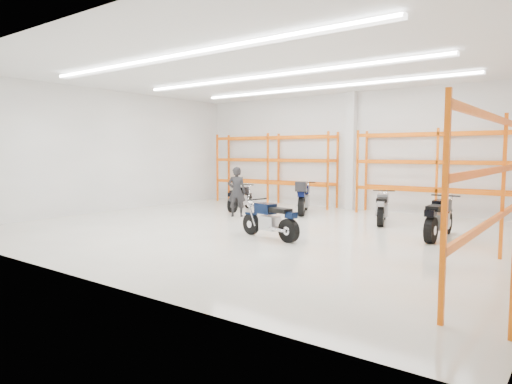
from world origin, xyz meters
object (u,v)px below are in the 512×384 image
Objects in this scene: motorcycle_main at (272,221)px; motorcycle_back_d at (438,219)px; structural_column at (351,151)px; motorcycle_back_a at (240,199)px; standing_man at (237,192)px; motorcycle_back_b at (303,198)px; motorcycle_back_c at (382,209)px.

motorcycle_main is 0.90× the size of motorcycle_back_d.
motorcycle_back_d is 0.49× the size of structural_column.
motorcycle_back_d reaches higher than motorcycle_back_a.
standing_man is 0.38× the size of structural_column.
motorcycle_back_d is (7.61, -1.41, 0.06)m from motorcycle_back_a.
motorcycle_back_b is at bearing 111.46° from motorcycle_main.
structural_column reaches higher than standing_man.
motorcycle_back_a is 0.87× the size of motorcycle_back_b.
standing_man is at bearing -55.01° from motorcycle_back_a.
motorcycle_back_b is at bearing 171.53° from motorcycle_back_c.
motorcycle_main is 4.23m from standing_man.
motorcycle_back_a is at bearing 136.86° from motorcycle_main.
standing_man is (-4.61, -1.47, 0.39)m from motorcycle_back_c.
motorcycle_back_c is at bearing 168.08° from standing_man.
motorcycle_main is 4.25m from motorcycle_back_d.
motorcycle_back_b is 0.49× the size of structural_column.
motorcycle_back_b is at bearing -108.93° from structural_column.
standing_man reaches higher than motorcycle_back_c.
structural_column reaches higher than motorcycle_back_c.
standing_man reaches higher than motorcycle_back_d.
motorcycle_back_b is 5.60m from motorcycle_back_d.
motorcycle_back_a is at bearing -178.20° from motorcycle_back_c.
motorcycle_back_a is 2.49m from motorcycle_back_b.
motorcycle_back_d is at bearing 36.44° from motorcycle_main.
motorcycle_back_d is at bearing -44.15° from structural_column.
motorcycle_back_b reaches higher than motorcycle_main.
motorcycle_main is at bearing -68.54° from motorcycle_back_b.
motorcycle_back_a is 1.13× the size of standing_man.
motorcycle_main is 4.31m from motorcycle_back_c.
motorcycle_back_d is at bearing -37.01° from motorcycle_back_c.
structural_column is (0.78, 2.26, 1.67)m from motorcycle_back_b.
motorcycle_back_b is (-1.80, 4.57, 0.12)m from motorcycle_main.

